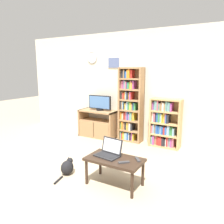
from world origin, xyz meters
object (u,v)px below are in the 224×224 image
at_px(tv_stand, 98,124).
at_px(television, 100,103).
at_px(cat, 68,167).
at_px(bookshelf_tall, 130,106).
at_px(remote_far_from_laptop, 138,159).
at_px(laptop, 109,151).
at_px(remote_near_laptop, 124,162).
at_px(coffee_table, 114,162).
at_px(bookshelf_short, 164,124).

distance_m(tv_stand, television, 0.54).
bearing_deg(cat, television, 116.71).
distance_m(bookshelf_tall, remote_far_from_laptop, 2.20).
xyz_separation_m(television, laptop, (1.39, -1.87, -0.39)).
bearing_deg(television, laptop, -53.36).
bearing_deg(cat, laptop, 20.44).
relative_size(remote_near_laptop, remote_far_from_laptop, 0.97).
distance_m(bookshelf_tall, cat, 2.24).
bearing_deg(tv_stand, coffee_table, -50.53).
distance_m(bookshelf_short, remote_near_laptop, 2.09).
distance_m(coffee_table, laptop, 0.18).
xyz_separation_m(coffee_table, laptop, (-0.13, 0.06, 0.12)).
xyz_separation_m(remote_near_laptop, cat, (-1.03, -0.02, -0.31)).
height_order(remote_near_laptop, remote_far_from_laptop, same).
bearing_deg(bookshelf_tall, remote_far_from_laptop, -61.48).
height_order(remote_near_laptop, cat, remote_near_laptop).
relative_size(tv_stand, remote_near_laptop, 6.66).
xyz_separation_m(television, bookshelf_short, (1.65, 0.09, -0.36)).
distance_m(bookshelf_short, cat, 2.36).
bearing_deg(television, remote_far_from_laptop, -44.56).
relative_size(remote_near_laptop, cat, 0.31).
bearing_deg(television, bookshelf_tall, 6.24).
relative_size(television, remote_near_laptop, 4.28).
relative_size(tv_stand, television, 1.56).
relative_size(coffee_table, remote_near_laptop, 5.70).
relative_size(bookshelf_tall, remote_near_laptop, 11.95).
relative_size(coffee_table, laptop, 2.12).
bearing_deg(tv_stand, cat, -70.12).
xyz_separation_m(coffee_table, remote_near_laptop, (0.19, -0.08, 0.06)).
bearing_deg(television, remote_near_laptop, -49.47).
height_order(television, remote_far_from_laptop, television).
distance_m(tv_stand, laptop, 2.33).
relative_size(tv_stand, laptop, 2.48).
height_order(tv_stand, remote_far_from_laptop, tv_stand).
xyz_separation_m(coffee_table, cat, (-0.84, -0.10, -0.24)).
xyz_separation_m(laptop, remote_far_from_laptop, (0.45, 0.06, -0.05)).
distance_m(television, remote_far_from_laptop, 2.61).
bearing_deg(coffee_table, bookshelf_tall, 109.45).
bearing_deg(bookshelf_short, cat, -114.68).
bearing_deg(television, cat, -71.45).
height_order(television, bookshelf_short, bookshelf_short).
distance_m(television, laptop, 2.36).
bearing_deg(laptop, bookshelf_short, 90.01).
bearing_deg(remote_far_from_laptop, tv_stand, 97.52).
height_order(bookshelf_short, remote_near_laptop, bookshelf_short).
distance_m(laptop, remote_far_from_laptop, 0.45).
height_order(remote_far_from_laptop, cat, remote_far_from_laptop).
bearing_deg(bookshelf_tall, laptop, -73.36).
bearing_deg(cat, bookshelf_tall, 94.74).
height_order(television, remote_near_laptop, television).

